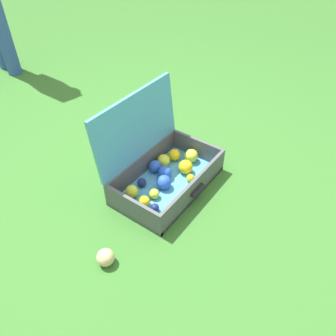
{
  "coord_description": "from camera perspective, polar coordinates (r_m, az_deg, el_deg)",
  "views": [
    {
      "loc": [
        -1.02,
        -0.86,
        1.33
      ],
      "look_at": [
        0.09,
        -0.06,
        0.14
      ],
      "focal_mm": 35.56,
      "sensor_mm": 36.0,
      "label": 1
    }
  ],
  "objects": [
    {
      "name": "open_suitcase",
      "position": [
        1.86,
        -1.26,
        0.15
      ],
      "size": [
        0.63,
        0.44,
        0.52
      ],
      "color": "#4799C6",
      "rests_on": "ground"
    },
    {
      "name": "ground_plane",
      "position": [
        1.89,
        -3.19,
        -3.92
      ],
      "size": [
        16.0,
        16.0,
        0.0
      ],
      "primitive_type": "plane",
      "color": "#336B28"
    },
    {
      "name": "stray_ball_on_grass",
      "position": [
        1.58,
        -10.65,
        -14.82
      ],
      "size": [
        0.08,
        0.08,
        0.08
      ],
      "primitive_type": "sphere",
      "color": "#D1B784",
      "rests_on": "ground"
    }
  ]
}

